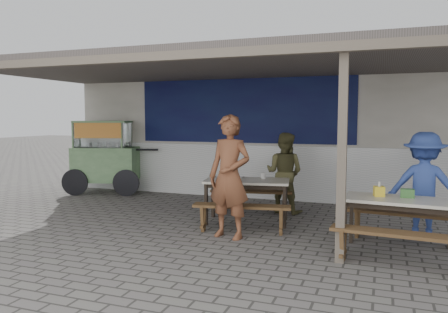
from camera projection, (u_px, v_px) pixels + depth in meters
ground at (197, 229)px, 7.15m from camera, size 60.00×60.00×0.00m
back_wall at (258, 122)px, 10.34m from camera, size 9.00×1.28×3.50m
warung_roof at (218, 67)px, 7.74m from camera, size 9.00×4.21×2.81m
table_left at (247, 184)px, 7.52m from camera, size 1.54×0.98×0.75m
bench_left_street at (242, 212)px, 6.85m from camera, size 1.56×0.56×0.45m
bench_left_wall at (251, 196)px, 8.24m from camera, size 1.56×0.56×0.45m
table_right at (401, 205)px, 5.76m from camera, size 1.51×0.81×0.75m
bench_right_street at (397, 241)px, 5.23m from camera, size 1.57×0.41×0.45m
bench_right_wall at (402, 219)px, 6.34m from camera, size 1.57×0.41×0.45m
vendor_cart at (105, 154)px, 10.49m from camera, size 2.06×1.27×1.74m
patron_street_side at (229, 177)px, 6.56m from camera, size 0.75×0.57×1.87m
patron_wall_side at (284, 173)px, 8.33m from camera, size 0.83×0.70×1.54m
patron_right_table at (424, 186)px, 6.48m from camera, size 1.07×0.64×1.61m
tissue_box at (379, 191)px, 5.93m from camera, size 0.16×0.16×0.13m
donation_box at (407, 193)px, 5.83m from camera, size 0.17×0.12×0.12m
condiment_jar at (263, 176)px, 7.67m from camera, size 0.09×0.09×0.10m
condiment_bowl at (238, 177)px, 7.66m from camera, size 0.26×0.26×0.05m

